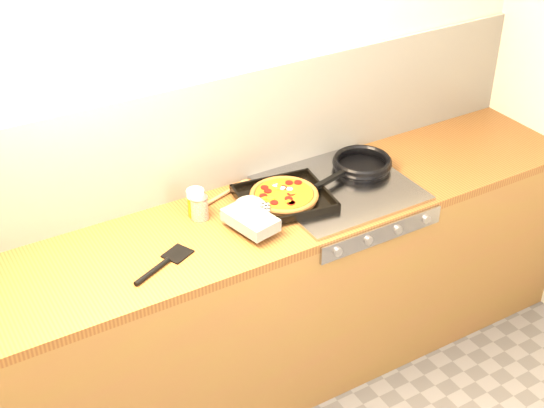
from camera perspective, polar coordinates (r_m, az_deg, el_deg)
room_shell at (r=3.17m, az=-4.41°, el=5.14°), size 3.20×3.20×3.20m
counter_run at (r=3.35m, az=-1.65°, el=-7.54°), size 3.20×0.62×0.90m
stovetop at (r=3.28m, az=5.09°, el=1.18°), size 0.60×0.56×0.02m
pizza_on_tray at (r=3.11m, az=0.16°, el=0.18°), size 0.51×0.41×0.06m
frying_pan at (r=3.40m, az=6.73°, el=3.00°), size 0.46×0.32×0.04m
tomato_can at (r=3.06m, az=-5.48°, el=-0.28°), size 0.09×0.09×0.10m
juice_glass at (r=3.08m, az=-5.76°, el=0.12°), size 0.08×0.08×0.12m
wooden_spoon at (r=3.25m, az=-3.18°, el=1.01°), size 0.29×0.12×0.02m
black_spatula at (r=2.84m, az=-8.21°, el=-4.49°), size 0.28×0.17×0.02m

